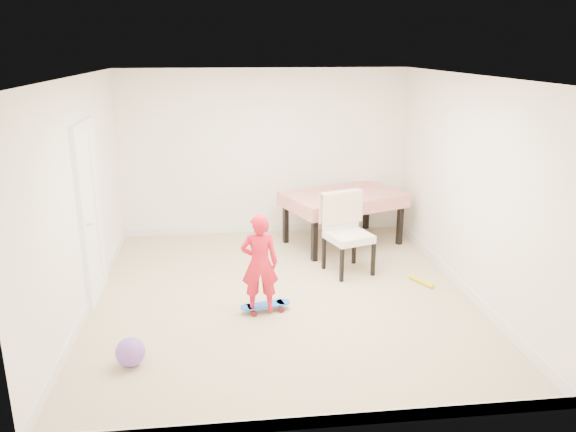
{
  "coord_description": "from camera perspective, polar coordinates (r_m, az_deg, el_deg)",
  "views": [
    {
      "loc": [
        -0.65,
        -6.22,
        2.91
      ],
      "look_at": [
        0.1,
        0.2,
        0.95
      ],
      "focal_mm": 35.0,
      "sensor_mm": 36.0,
      "label": 1
    }
  ],
  "objects": [
    {
      "name": "ceiling",
      "position": [
        6.26,
        -0.72,
        13.84
      ],
      "size": [
        4.5,
        5.0,
        0.04
      ],
      "primitive_type": "cube",
      "color": "silver",
      "rests_on": "wall_back"
    },
    {
      "name": "baseboard_left",
      "position": [
        7.03,
        -19.31,
        -8.08
      ],
      "size": [
        0.02,
        5.0,
        0.12
      ],
      "primitive_type": "cube",
      "color": "white",
      "rests_on": "ground"
    },
    {
      "name": "wall_back",
      "position": [
        8.87,
        -2.36,
        6.4
      ],
      "size": [
        4.5,
        0.04,
        2.6
      ],
      "primitive_type": "cube",
      "color": "white",
      "rests_on": "ground"
    },
    {
      "name": "child",
      "position": [
        6.25,
        -2.9,
        -5.14
      ],
      "size": [
        0.42,
        0.29,
        1.14
      ],
      "primitive_type": "imported",
      "rotation": [
        0.0,
        0.0,
        3.11
      ],
      "color": "red",
      "rests_on": "ground"
    },
    {
      "name": "wall_right",
      "position": [
        7.04,
        17.7,
        2.84
      ],
      "size": [
        0.04,
        5.0,
        2.6
      ],
      "primitive_type": "cube",
      "color": "white",
      "rests_on": "ground"
    },
    {
      "name": "baseboard_front",
      "position": [
        4.74,
        2.73,
        -20.12
      ],
      "size": [
        4.5,
        0.02,
        0.12
      ],
      "primitive_type": "cube",
      "color": "white",
      "rests_on": "ground"
    },
    {
      "name": "door",
      "position": [
        6.97,
        -19.43,
        0.18
      ],
      "size": [
        0.11,
        0.94,
        2.11
      ],
      "primitive_type": "cube",
      "color": "white",
      "rests_on": "ground"
    },
    {
      "name": "wall_left",
      "position": [
        6.62,
        -20.26,
        1.72
      ],
      "size": [
        0.04,
        5.0,
        2.6
      ],
      "primitive_type": "cube",
      "color": "white",
      "rests_on": "ground"
    },
    {
      "name": "wall_front",
      "position": [
        4.13,
        2.95,
        -6.15
      ],
      "size": [
        4.5,
        0.04,
        2.6
      ],
      "primitive_type": "cube",
      "color": "white",
      "rests_on": "ground"
    },
    {
      "name": "ground",
      "position": [
        6.9,
        -0.64,
        -8.08
      ],
      "size": [
        5.0,
        5.0,
        0.0
      ],
      "primitive_type": "plane",
      "color": "tan",
      "rests_on": "ground"
    },
    {
      "name": "balloon",
      "position": [
        5.66,
        -15.73,
        -13.17
      ],
      "size": [
        0.28,
        0.28,
        0.28
      ],
      "primitive_type": "sphere",
      "color": "#8053C7",
      "rests_on": "ground"
    },
    {
      "name": "baseboard_back",
      "position": [
        9.19,
        -2.27,
        -1.21
      ],
      "size": [
        4.5,
        0.02,
        0.12
      ],
      "primitive_type": "cube",
      "color": "white",
      "rests_on": "ground"
    },
    {
      "name": "baseboard_right",
      "position": [
        7.43,
        16.92,
        -6.47
      ],
      "size": [
        0.02,
        5.0,
        0.12
      ],
      "primitive_type": "cube",
      "color": "white",
      "rests_on": "ground"
    },
    {
      "name": "dining_chair",
      "position": [
        7.44,
        6.21,
        -1.86
      ],
      "size": [
        0.76,
        0.81,
        1.07
      ],
      "primitive_type": null,
      "rotation": [
        0.0,
        0.0,
        0.32
      ],
      "color": "beige",
      "rests_on": "ground"
    },
    {
      "name": "dining_table",
      "position": [
        8.57,
        5.58,
        -0.24
      ],
      "size": [
        1.97,
        1.61,
        0.8
      ],
      "primitive_type": null,
      "rotation": [
        0.0,
        0.0,
        0.37
      ],
      "color": "red",
      "rests_on": "ground"
    },
    {
      "name": "foam_toy",
      "position": [
        7.42,
        13.37,
        -6.46
      ],
      "size": [
        0.23,
        0.38,
        0.06
      ],
      "primitive_type": "cylinder",
      "rotation": [
        1.57,
        0.0,
        0.47
      ],
      "color": "yellow",
      "rests_on": "ground"
    },
    {
      "name": "skateboard",
      "position": [
        6.51,
        -2.3,
        -9.27
      ],
      "size": [
        0.61,
        0.33,
        0.09
      ],
      "primitive_type": null,
      "rotation": [
        0.0,
        0.0,
        0.21
      ],
      "color": "blue",
      "rests_on": "ground"
    }
  ]
}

